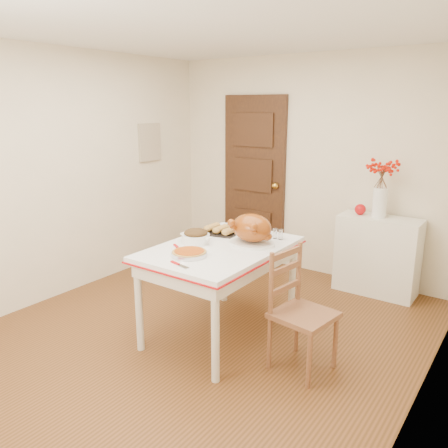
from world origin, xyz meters
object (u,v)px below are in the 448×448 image
Objects in this scene: turkey_platter at (252,229)px; pumpkin_pie at (189,252)px; kitchen_table at (221,291)px; chair_oak at (304,312)px; sideboard at (377,255)px.

turkey_platter is 0.60m from pumpkin_pie.
turkey_platter is (0.18, 0.20, 0.53)m from kitchen_table.
chair_oak is 3.34× the size of pumpkin_pie.
pumpkin_pie is (-0.86, -0.27, 0.37)m from chair_oak.
chair_oak is 0.83m from turkey_platter.
chair_oak is at bearing -24.49° from turkey_platter.
turkey_platter is (-0.63, 0.27, 0.47)m from chair_oak.
sideboard is 1.77m from chair_oak.
chair_oak is (0.81, -0.08, 0.06)m from kitchen_table.
kitchen_table is at bearing -115.50° from sideboard.
sideboard is 1.88m from kitchen_table.
sideboard is 0.61× the size of kitchen_table.
turkey_platter reaches higher than sideboard.
turkey_platter reaches higher than kitchen_table.
kitchen_table is 0.55m from pumpkin_pie.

